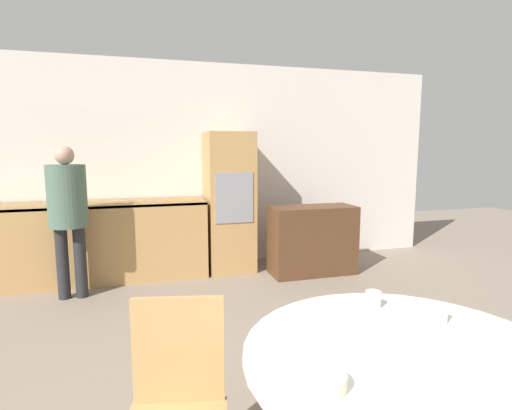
# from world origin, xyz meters

# --- Properties ---
(wall_back) EXTENTS (6.52, 0.05, 2.60)m
(wall_back) POSITION_xyz_m (0.00, 5.00, 1.30)
(wall_back) COLOR silver
(wall_back) RESTS_ON ground_plane
(kitchen_counter) EXTENTS (2.36, 0.60, 0.91)m
(kitchen_counter) POSITION_xyz_m (-1.23, 4.65, 0.47)
(kitchen_counter) COLOR tan
(kitchen_counter) RESTS_ON ground_plane
(oven_unit) EXTENTS (0.57, 0.59, 1.72)m
(oven_unit) POSITION_xyz_m (0.27, 4.66, 0.86)
(oven_unit) COLOR tan
(oven_unit) RESTS_ON ground_plane
(sideboard) EXTENTS (1.03, 0.45, 0.83)m
(sideboard) POSITION_xyz_m (1.20, 4.20, 0.42)
(sideboard) COLOR #51331E
(sideboard) RESTS_ON ground_plane
(dining_table) EXTENTS (1.27, 1.27, 0.75)m
(dining_table) POSITION_xyz_m (0.18, 1.03, 0.53)
(dining_table) COLOR #51331E
(dining_table) RESTS_ON ground_plane
(chair_far_left) EXTENTS (0.48, 0.48, 0.92)m
(chair_far_left) POSITION_xyz_m (-0.68, 1.31, 0.52)
(chair_far_left) COLOR tan
(chair_far_left) RESTS_ON ground_plane
(person_standing) EXTENTS (0.37, 0.37, 1.55)m
(person_standing) POSITION_xyz_m (-1.50, 4.12, 0.95)
(person_standing) COLOR #262628
(person_standing) RESTS_ON ground_plane
(cup) EXTENTS (0.08, 0.08, 0.08)m
(cup) POSITION_xyz_m (0.29, 1.45, 0.79)
(cup) COLOR white
(cup) RESTS_ON dining_table
(bowl_near) EXTENTS (0.16, 0.16, 0.05)m
(bowl_near) POSITION_xyz_m (-0.24, 0.91, 0.77)
(bowl_near) COLOR beige
(bowl_near) RESTS_ON dining_table
(salt_shaker) EXTENTS (0.03, 0.03, 0.09)m
(salt_shaker) POSITION_xyz_m (0.50, 1.21, 0.79)
(salt_shaker) COLOR white
(salt_shaker) RESTS_ON dining_table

